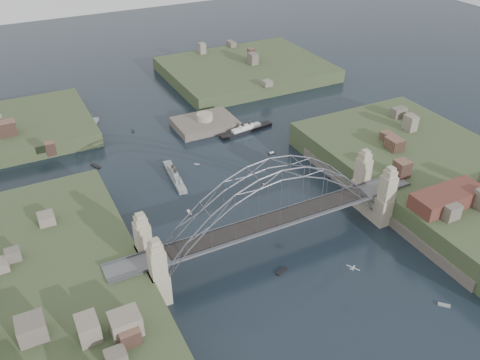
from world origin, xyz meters
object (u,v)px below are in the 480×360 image
object	(u,v)px
fort_island	(205,128)
ocean_liner	(246,130)
naval_cruiser_near	(175,176)
wharf_shed	(448,198)
naval_cruiser_far	(90,127)
bridge	(274,208)

from	to	relation	value
fort_island	ocean_liner	distance (m)	15.72
naval_cruiser_near	ocean_liner	xyz separation A→B (m)	(34.42, 17.82, -0.07)
wharf_shed	naval_cruiser_far	bearing A→B (deg)	124.63
fort_island	wharf_shed	distance (m)	90.48
naval_cruiser_near	bridge	bearing A→B (deg)	-75.79
wharf_shed	naval_cruiser_near	bearing A→B (deg)	134.34
bridge	naval_cruiser_near	distance (m)	44.69
wharf_shed	naval_cruiser_far	distance (m)	123.93
bridge	wharf_shed	world-z (taller)	bridge
bridge	naval_cruiser_far	distance (m)	92.26
bridge	fort_island	size ratio (longest dim) A/B	3.82
bridge	fort_island	distance (m)	72.14
naval_cruiser_near	ocean_liner	world-z (taller)	naval_cruiser_near
naval_cruiser_far	bridge	bearing A→B (deg)	-73.35
bridge	fort_island	world-z (taller)	bridge
naval_cruiser_far	fort_island	bearing A→B (deg)	-24.84
naval_cruiser_near	naval_cruiser_far	xyz separation A→B (m)	(-15.63, 45.82, -0.08)
fort_island	naval_cruiser_far	distance (m)	42.15
ocean_liner	naval_cruiser_near	bearing A→B (deg)	-152.63
bridge	fort_island	xyz separation A→B (m)	(12.00, 70.00, -12.66)
bridge	wharf_shed	xyz separation A→B (m)	(44.00, -14.00, -2.32)
fort_island	wharf_shed	world-z (taller)	wharf_shed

